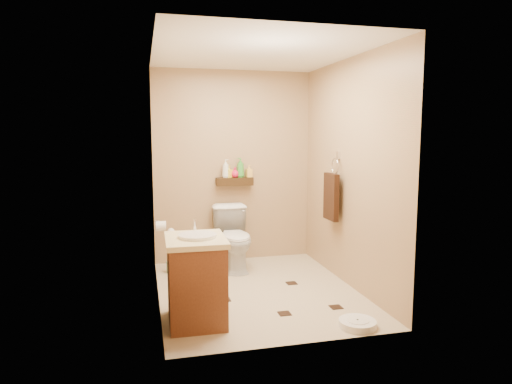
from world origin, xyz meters
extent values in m
plane|color=tan|center=(0.00, 0.00, 0.00)|extent=(2.50, 2.50, 0.00)
cube|color=#A2865C|center=(0.00, 1.25, 1.20)|extent=(2.00, 0.04, 2.40)
cube|color=#A2865C|center=(0.00, -1.25, 1.20)|extent=(2.00, 0.04, 2.40)
cube|color=#A2865C|center=(-1.00, 0.00, 1.20)|extent=(0.04, 2.50, 2.40)
cube|color=#A2865C|center=(1.00, 0.00, 1.20)|extent=(0.04, 2.50, 2.40)
cube|color=white|center=(0.00, 0.00, 2.40)|extent=(2.00, 2.50, 0.02)
cube|color=#32200D|center=(0.00, 1.17, 1.02)|extent=(0.46, 0.14, 0.10)
cube|color=black|center=(-0.38, -0.19, 0.00)|extent=(0.11, 0.11, 0.01)
cube|color=black|center=(0.42, 0.13, 0.00)|extent=(0.11, 0.11, 0.01)
cube|color=black|center=(0.09, -0.65, 0.00)|extent=(0.11, 0.11, 0.01)
cube|color=black|center=(-0.63, 0.57, 0.00)|extent=(0.11, 0.11, 0.01)
cube|color=black|center=(0.60, -0.62, 0.00)|extent=(0.11, 0.11, 0.01)
cube|color=black|center=(-0.06, 0.63, 0.00)|extent=(0.11, 0.11, 0.01)
imported|color=white|center=(-0.07, 0.83, 0.37)|extent=(0.43, 0.74, 0.75)
cube|color=brown|center=(-0.70, -0.63, 0.35)|extent=(0.48, 0.58, 0.70)
cube|color=beige|center=(-0.70, -0.63, 0.72)|extent=(0.52, 0.62, 0.04)
cylinder|color=white|center=(-0.68, -0.63, 0.75)|extent=(0.32, 0.32, 0.04)
cylinder|color=silver|center=(-0.68, -0.43, 0.81)|extent=(0.03, 0.03, 0.11)
cylinder|color=white|center=(0.60, -1.07, 0.03)|extent=(0.36, 0.36, 0.06)
cylinder|color=white|center=(0.60, -1.07, 0.06)|extent=(0.19, 0.19, 0.01)
cylinder|color=#1B6D64|center=(-0.82, 0.84, 0.07)|extent=(0.12, 0.12, 0.13)
cylinder|color=white|center=(-0.82, 0.84, 0.31)|extent=(0.02, 0.02, 0.38)
sphere|color=white|center=(-0.82, 0.84, 0.49)|extent=(0.09, 0.09, 0.09)
cube|color=silver|center=(0.98, 0.25, 1.38)|extent=(0.03, 0.06, 0.08)
torus|color=silver|center=(0.95, 0.25, 1.26)|extent=(0.02, 0.19, 0.19)
cube|color=black|center=(0.91, 0.25, 0.92)|extent=(0.06, 0.30, 0.52)
cylinder|color=white|center=(-0.94, 0.65, 0.60)|extent=(0.11, 0.11, 0.11)
cylinder|color=silver|center=(-0.98, 0.65, 0.66)|extent=(0.04, 0.02, 0.02)
imported|color=silver|center=(-0.11, 1.17, 1.19)|extent=(0.10, 0.10, 0.23)
imported|color=yellow|center=(-0.07, 1.17, 1.15)|extent=(0.10, 0.10, 0.15)
imported|color=#E11A48|center=(0.01, 1.17, 1.14)|extent=(0.12, 0.12, 0.13)
imported|color=green|center=(0.08, 1.17, 1.19)|extent=(0.12, 0.12, 0.25)
imported|color=#E9B74D|center=(0.19, 1.17, 1.15)|extent=(0.08, 0.08, 0.16)
camera|label=1|loc=(-1.11, -4.42, 1.62)|focal=32.00mm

